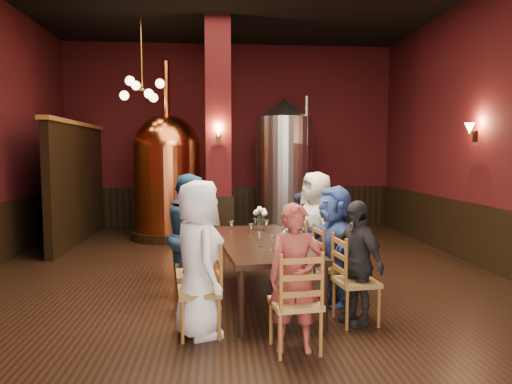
{
  "coord_description": "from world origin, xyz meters",
  "views": [
    {
      "loc": [
        -0.29,
        -6.4,
        1.85
      ],
      "look_at": [
        0.24,
        0.2,
        1.28
      ],
      "focal_mm": 32.0,
      "sensor_mm": 36.0,
      "label": 1
    }
  ],
  "objects": [
    {
      "name": "room",
      "position": [
        0.0,
        0.0,
        2.25
      ],
      "size": [
        10.0,
        10.02,
        4.5
      ],
      "color": "black",
      "rests_on": "ground"
    },
    {
      "name": "wainscot_right",
      "position": [
        3.96,
        0.0,
        0.5
      ],
      "size": [
        0.08,
        9.9,
        1.0
      ],
      "primitive_type": "cube",
      "color": "black",
      "rests_on": "ground"
    },
    {
      "name": "wainscot_back",
      "position": [
        0.0,
        4.96,
        0.5
      ],
      "size": [
        7.9,
        0.08,
        1.0
      ],
      "primitive_type": "cube",
      "color": "black",
      "rests_on": "ground"
    },
    {
      "name": "column",
      "position": [
        -0.3,
        2.8,
        2.25
      ],
      "size": [
        0.58,
        0.58,
        4.5
      ],
      "primitive_type": "cube",
      "color": "#410E0F",
      "rests_on": "ground"
    },
    {
      "name": "partition",
      "position": [
        -3.2,
        3.2,
        1.2
      ],
      "size": [
        0.22,
        3.5,
        2.4
      ],
      "primitive_type": "cube",
      "color": "black",
      "rests_on": "ground"
    },
    {
      "name": "pendant_cluster",
      "position": [
        -1.8,
        2.9,
        3.1
      ],
      "size": [
        0.9,
        0.9,
        1.7
      ],
      "primitive_type": null,
      "color": "#A57226",
      "rests_on": "room"
    },
    {
      "name": "sconce_wall",
      "position": [
        3.9,
        0.8,
        2.2
      ],
      "size": [
        0.2,
        0.2,
        0.36
      ],
      "primitive_type": null,
      "rotation": [
        0.0,
        0.0,
        1.57
      ],
      "color": "black",
      "rests_on": "room"
    },
    {
      "name": "sconce_column",
      "position": [
        -0.3,
        2.5,
        2.2
      ],
      "size": [
        0.2,
        0.2,
        0.36
      ],
      "primitive_type": null,
      "rotation": [
        0.0,
        0.0,
        3.14
      ],
      "color": "black",
      "rests_on": "column"
    },
    {
      "name": "dining_table",
      "position": [
        0.22,
        -0.76,
        0.69
      ],
      "size": [
        1.28,
        2.5,
        0.75
      ],
      "rotation": [
        0.0,
        0.0,
        0.12
      ],
      "color": "black",
      "rests_on": "ground"
    },
    {
      "name": "chair_0",
      "position": [
        -0.5,
        -1.86,
        0.46
      ],
      "size": [
        0.51,
        0.51,
        0.92
      ],
      "primitive_type": null,
      "rotation": [
        0.0,
        0.0,
        -1.45
      ],
      "color": "brown",
      "rests_on": "ground"
    },
    {
      "name": "person_0",
      "position": [
        -0.5,
        -1.86,
        0.79
      ],
      "size": [
        0.71,
        0.89,
        1.58
      ],
      "primitive_type": "imported",
      "rotation": [
        0.0,
        0.0,
        1.87
      ],
      "color": "white",
      "rests_on": "ground"
    },
    {
      "name": "chair_1",
      "position": [
        -0.58,
        -1.19,
        0.46
      ],
      "size": [
        0.51,
        0.51,
        0.92
      ],
      "primitive_type": null,
      "rotation": [
        0.0,
        0.0,
        -1.45
      ],
      "color": "brown",
      "rests_on": "ground"
    },
    {
      "name": "person_1",
      "position": [
        -0.58,
        -1.19,
        0.63
      ],
      "size": [
        0.37,
        0.5,
        1.27
      ],
      "primitive_type": "imported",
      "rotation": [
        0.0,
        0.0,
        1.41
      ],
      "color": "#AF271E",
      "rests_on": "ground"
    },
    {
      "name": "chair_2",
      "position": [
        -0.66,
        -0.54,
        0.46
      ],
      "size": [
        0.51,
        0.51,
        0.92
      ],
      "primitive_type": null,
      "rotation": [
        0.0,
        0.0,
        -1.45
      ],
      "color": "brown",
      "rests_on": "ground"
    },
    {
      "name": "person_2",
      "position": [
        -0.66,
        -0.54,
        0.79
      ],
      "size": [
        0.5,
        0.82,
        1.59
      ],
      "primitive_type": "imported",
      "rotation": [
        0.0,
        0.0,
        1.74
      ],
      "color": "navy",
      "rests_on": "ground"
    },
    {
      "name": "chair_3",
      "position": [
        -0.74,
        0.13,
        0.46
      ],
      "size": [
        0.51,
        0.51,
        0.92
      ],
      "primitive_type": null,
      "rotation": [
        0.0,
        0.0,
        -1.45
      ],
      "color": "brown",
      "rests_on": "ground"
    },
    {
      "name": "person_3",
      "position": [
        -0.74,
        0.13,
        0.66
      ],
      "size": [
        0.71,
        0.96,
        1.32
      ],
      "primitive_type": "imported",
      "rotation": [
        0.0,
        0.0,
        1.85
      ],
      "color": "#1D202C",
      "rests_on": "ground"
    },
    {
      "name": "chair_4",
      "position": [
        1.19,
        -1.66,
        0.46
      ],
      "size": [
        0.51,
        0.51,
        0.92
      ],
      "primitive_type": null,
      "rotation": [
        0.0,
        0.0,
        1.69
      ],
      "color": "brown",
      "rests_on": "ground"
    },
    {
      "name": "person_4",
      "position": [
        1.19,
        -1.66,
        0.67
      ],
      "size": [
        0.6,
        0.85,
        1.34
      ],
      "primitive_type": "imported",
      "rotation": [
        0.0,
        0.0,
        5.1
      ],
      "color": "black",
      "rests_on": "ground"
    },
    {
      "name": "chair_5",
      "position": [
        1.1,
        -0.99,
        0.46
      ],
      "size": [
        0.51,
        0.51,
        0.92
      ],
      "primitive_type": null,
      "rotation": [
        0.0,
        0.0,
        1.69
      ],
      "color": "brown",
      "rests_on": "ground"
    },
    {
      "name": "person_5",
      "position": [
        1.1,
        -0.99,
        0.73
      ],
      "size": [
        0.63,
        1.4,
        1.46
      ],
      "primitive_type": "imported",
      "rotation": [
        0.0,
        0.0,
        4.87
      ],
      "color": "#35519F",
      "rests_on": "ground"
    },
    {
      "name": "chair_6",
      "position": [
        1.03,
        -0.34,
        0.46
      ],
      "size": [
        0.51,
        0.51,
        0.92
      ],
      "primitive_type": null,
      "rotation": [
        0.0,
        0.0,
        1.69
      ],
      "color": "brown",
      "rests_on": "ground"
    },
    {
      "name": "person_6",
      "position": [
        1.03,
        -0.34,
        0.8
      ],
      "size": [
        0.67,
        0.87,
        1.6
      ],
      "primitive_type": "imported",
      "rotation": [
        0.0,
        0.0,
        4.94
      ],
      "color": "beige",
      "rests_on": "ground"
    },
    {
      "name": "chair_7",
      "position": [
        0.95,
        0.33,
        0.46
      ],
      "size": [
        0.51,
        0.51,
        0.92
      ],
      "primitive_type": null,
      "rotation": [
        0.0,
        0.0,
        1.69
      ],
      "color": "brown",
      "rests_on": "ground"
    },
    {
      "name": "person_7",
      "position": [
        0.95,
        0.33,
        0.63
      ],
      "size": [
        0.35,
        0.64,
        1.27
      ],
      "primitive_type": "imported",
      "rotation": [
        0.0,
        0.0,
        4.79
      ],
      "color": "#1C2139",
      "rests_on": "ground"
    },
    {
      "name": "chair_8",
      "position": [
        0.41,
        -2.3,
        0.46
      ],
      "size": [
        0.51,
        0.51,
        0.92
      ],
      "primitive_type": null,
      "rotation": [
        0.0,
        0.0,
        3.26
      ],
      "color": "brown",
      "rests_on": "ground"
    },
    {
      "name": "person_8",
      "position": [
        0.41,
        -2.3,
        0.69
      ],
      "size": [
        0.53,
        0.38,
        1.39
      ],
      "primitive_type": "imported",
      "rotation": [
        0.0,
        0.0,
        6.19
      ],
      "color": "brown",
      "rests_on": "ground"
    },
    {
      "name": "copper_kettle",
      "position": [
        -1.4,
        3.54,
        1.38
      ],
      "size": [
        1.63,
        1.63,
        3.78
      ],
      "rotation": [
        0.0,
        0.0,
        0.16
      ],
      "color": "black",
      "rests_on": "ground"
    },
    {
      "name": "steel_vessel",
      "position": [
        1.16,
        3.74,
        1.53
      ],
      "size": [
        1.4,
        1.4,
        3.06
      ],
      "rotation": [
        0.0,
        0.0,
        0.11
      ],
      "color": "#B2B2B7",
      "rests_on": "ground"
    },
    {
      "name": "rose_vase",
      "position": [
        0.3,
        0.01,
        0.97
      ],
      "size": [
        0.2,
        0.2,
        0.34
      ],
      "color": "white",
      "rests_on": "dining_table"
    },
    {
      "name": "wine_glass_0",
      "position": [
        0.18,
        -1.1,
        0.83
      ],
      "size": [
        0.07,
        0.07,
        0.17
      ],
      "primitive_type": null,
      "color": "white",
      "rests_on": "dining_table"
    },
    {
      "name": "wine_glass_1",
      "position": [
        0.12,
        -0.46,
        0.83
      ],
      "size": [
        0.07,
        0.07,
        0.17
      ],
      "primitive_type": null,
      "color": "white",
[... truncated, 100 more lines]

